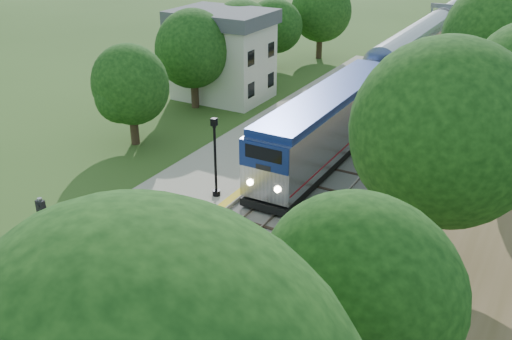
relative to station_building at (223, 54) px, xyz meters
The scene contains 10 objects.
trackbed 34.24m from the station_building, 61.93° to the left, with size 9.50×170.00×0.28m.
platform 16.99m from the station_building, 57.86° to the right, with size 6.40×68.00×0.38m, color #A29983.
yellow_stripe 18.58m from the station_building, 50.24° to the right, with size 0.55×68.00×0.01m, color gold.
station_building is the anchor object (origin of this frame).
signal_gantry 29.94m from the station_building, 56.62° to the left, with size 8.40×0.38×6.20m.
trees_behind_platform 9.76m from the station_building, 73.13° to the right, with size 7.82×53.32×7.21m.
train 37.11m from the station_building, 67.82° to the left, with size 3.19×106.20×4.70m.
lamppost_far 20.55m from the station_building, 58.74° to the right, with size 0.49×0.49×4.97m.
signal_platform 32.34m from the station_building, 69.93° to the right, with size 0.34×0.27×5.86m.
signal_farside 23.22m from the station_building, 29.53° to the right, with size 0.32×0.25×5.80m.
Camera 1 is at (13.95, -13.12, 16.55)m, focal length 40.00 mm.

